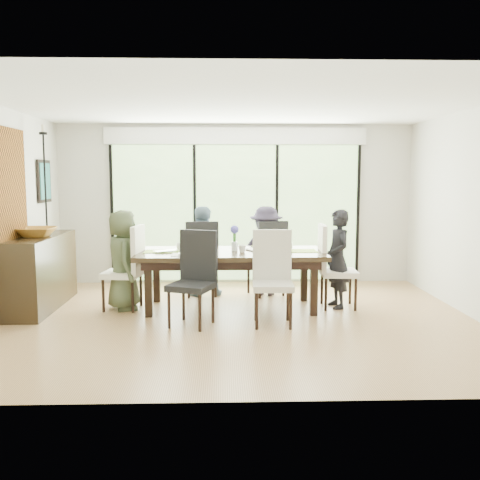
{
  "coord_description": "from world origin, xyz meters",
  "views": [
    {
      "loc": [
        -0.22,
        -6.65,
        1.82
      ],
      "look_at": [
        0.0,
        0.25,
        1.0
      ],
      "focal_mm": 40.0,
      "sensor_mm": 36.0,
      "label": 1
    }
  ],
  "objects_px": {
    "vase": "(235,246)",
    "cup_c": "(288,246)",
    "person_right_end": "(338,259)",
    "cup_a": "(181,246)",
    "chair_right_end": "(339,266)",
    "laptop": "(168,252)",
    "sideboard": "(41,272)",
    "chair_left_end": "(122,267)",
    "chair_near_right": "(273,278)",
    "chair_far_left": "(201,257)",
    "cup_b": "(242,249)",
    "bowl": "(36,232)",
    "table_top": "(231,254)",
    "person_left_end": "(123,260)",
    "person_far_left": "(201,251)",
    "person_far_right": "(266,251)",
    "chair_near_left": "(191,279)",
    "chair_far_right": "(266,257)"
  },
  "relations": [
    {
      "from": "vase",
      "to": "cup_c",
      "type": "height_order",
      "value": "vase"
    },
    {
      "from": "person_right_end",
      "to": "cup_a",
      "type": "xyz_separation_m",
      "value": [
        -2.18,
        0.15,
        0.16
      ]
    },
    {
      "from": "chair_right_end",
      "to": "laptop",
      "type": "bearing_deg",
      "value": 95.27
    },
    {
      "from": "sideboard",
      "to": "chair_left_end",
      "type": "bearing_deg",
      "value": -6.1
    },
    {
      "from": "chair_near_right",
      "to": "sideboard",
      "type": "height_order",
      "value": "chair_near_right"
    },
    {
      "from": "chair_left_end",
      "to": "chair_right_end",
      "type": "distance_m",
      "value": 3.0
    },
    {
      "from": "chair_far_left",
      "to": "laptop",
      "type": "distance_m",
      "value": 1.06
    },
    {
      "from": "cup_b",
      "to": "bowl",
      "type": "distance_m",
      "value": 2.81
    },
    {
      "from": "table_top",
      "to": "person_left_end",
      "type": "relative_size",
      "value": 1.86
    },
    {
      "from": "chair_left_end",
      "to": "cup_b",
      "type": "height_order",
      "value": "chair_left_end"
    },
    {
      "from": "chair_near_right",
      "to": "cup_b",
      "type": "distance_m",
      "value": 0.89
    },
    {
      "from": "person_left_end",
      "to": "chair_right_end",
      "type": "bearing_deg",
      "value": -104.19
    },
    {
      "from": "person_far_left",
      "to": "sideboard",
      "type": "relative_size",
      "value": 0.77
    },
    {
      "from": "table_top",
      "to": "chair_right_end",
      "type": "distance_m",
      "value": 1.51
    },
    {
      "from": "table_top",
      "to": "bowl",
      "type": "height_order",
      "value": "bowl"
    },
    {
      "from": "person_left_end",
      "to": "person_far_right",
      "type": "height_order",
      "value": "same"
    },
    {
      "from": "person_left_end",
      "to": "cup_b",
      "type": "height_order",
      "value": "person_left_end"
    },
    {
      "from": "person_far_right",
      "to": "person_right_end",
      "type": "bearing_deg",
      "value": 152.37
    },
    {
      "from": "bowl",
      "to": "sideboard",
      "type": "bearing_deg",
      "value": 90.0
    },
    {
      "from": "chair_left_end",
      "to": "cup_c",
      "type": "height_order",
      "value": "chair_left_end"
    },
    {
      "from": "chair_far_left",
      "to": "chair_near_left",
      "type": "xyz_separation_m",
      "value": [
        -0.05,
        -1.72,
        0.0
      ]
    },
    {
      "from": "chair_far_left",
      "to": "person_far_right",
      "type": "bearing_deg",
      "value": 172.06
    },
    {
      "from": "vase",
      "to": "laptop",
      "type": "distance_m",
      "value": 0.91
    },
    {
      "from": "chair_left_end",
      "to": "cup_b",
      "type": "bearing_deg",
      "value": 93.56
    },
    {
      "from": "chair_near_left",
      "to": "cup_b",
      "type": "distance_m",
      "value": 1.04
    },
    {
      "from": "person_far_left",
      "to": "person_far_right",
      "type": "xyz_separation_m",
      "value": [
        1.0,
        0.0,
        0.0
      ]
    },
    {
      "from": "chair_left_end",
      "to": "person_left_end",
      "type": "distance_m",
      "value": 0.1
    },
    {
      "from": "person_far_left",
      "to": "cup_c",
      "type": "distance_m",
      "value": 1.46
    },
    {
      "from": "table_top",
      "to": "chair_near_right",
      "type": "height_order",
      "value": "chair_near_right"
    },
    {
      "from": "chair_far_left",
      "to": "person_far_left",
      "type": "distance_m",
      "value": 0.1
    },
    {
      "from": "person_right_end",
      "to": "chair_near_right",
      "type": "bearing_deg",
      "value": -58.33
    },
    {
      "from": "person_right_end",
      "to": "cup_b",
      "type": "distance_m",
      "value": 1.34
    },
    {
      "from": "cup_b",
      "to": "table_top",
      "type": "bearing_deg",
      "value": 146.31
    },
    {
      "from": "chair_far_left",
      "to": "cup_b",
      "type": "height_order",
      "value": "chair_far_left"
    },
    {
      "from": "chair_far_right",
      "to": "person_far_right",
      "type": "distance_m",
      "value": 0.1
    },
    {
      "from": "person_left_end",
      "to": "laptop",
      "type": "xyz_separation_m",
      "value": [
        0.63,
        -0.1,
        0.13
      ]
    },
    {
      "from": "vase",
      "to": "laptop",
      "type": "relative_size",
      "value": 0.36
    },
    {
      "from": "person_far_left",
      "to": "person_right_end",
      "type": "bearing_deg",
      "value": 143.97
    },
    {
      "from": "chair_far_left",
      "to": "person_far_left",
      "type": "bearing_deg",
      "value": 83.21
    },
    {
      "from": "chair_right_end",
      "to": "person_right_end",
      "type": "bearing_deg",
      "value": 92.83
    },
    {
      "from": "table_top",
      "to": "person_left_end",
      "type": "height_order",
      "value": "person_left_end"
    },
    {
      "from": "person_right_end",
      "to": "person_far_left",
      "type": "distance_m",
      "value": 2.1
    },
    {
      "from": "person_left_end",
      "to": "vase",
      "type": "relative_size",
      "value": 10.75
    },
    {
      "from": "chair_far_left",
      "to": "chair_near_right",
      "type": "bearing_deg",
      "value": 112.12
    },
    {
      "from": "chair_right_end",
      "to": "cup_c",
      "type": "bearing_deg",
      "value": 84.7
    },
    {
      "from": "person_left_end",
      "to": "person_far_left",
      "type": "bearing_deg",
      "value": -65.33
    },
    {
      "from": "laptop",
      "to": "chair_left_end",
      "type": "bearing_deg",
      "value": 136.44
    },
    {
      "from": "chair_near_right",
      "to": "person_right_end",
      "type": "xyz_separation_m",
      "value": [
        0.98,
        0.87,
        0.1
      ]
    },
    {
      "from": "chair_far_right",
      "to": "cup_b",
      "type": "relative_size",
      "value": 11.0
    },
    {
      "from": "laptop",
      "to": "cup_a",
      "type": "height_order",
      "value": "cup_a"
    }
  ]
}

